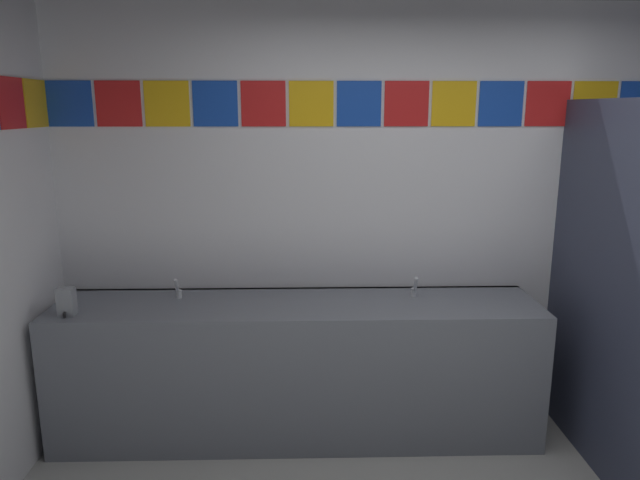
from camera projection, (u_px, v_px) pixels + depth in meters
The scene contains 5 objects.
wall_back at pixel (424, 215), 3.69m from camera, with size 4.59×0.09×2.58m.
vanity_counter at pixel (297, 367), 3.53m from camera, with size 2.87×0.61×0.84m.
faucet_left at pixel (178, 291), 3.50m from camera, with size 0.04×0.10×0.14m.
faucet_right at pixel (415, 289), 3.53m from camera, with size 0.04×0.10×0.14m.
soap_dispenser at pixel (66, 302), 3.21m from camera, with size 0.09×0.09×0.16m.
Camera 1 is at (-0.76, -1.88, 1.96)m, focal length 32.59 mm.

